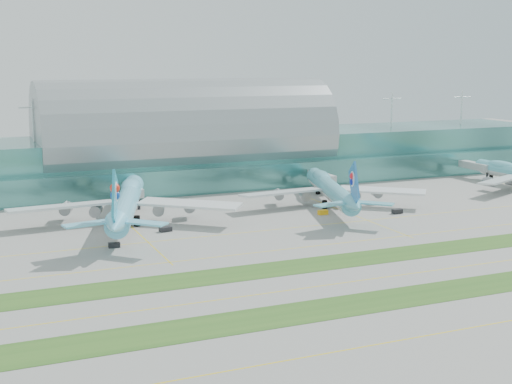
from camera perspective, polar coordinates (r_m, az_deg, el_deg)
name	(u,v)px	position (r m, az deg, el deg)	size (l,w,h in m)	color
ground	(341,264)	(181.51, 6.79, -5.71)	(700.00, 700.00, 0.00)	gray
terminal	(187,150)	(295.38, -5.57, 3.40)	(340.00, 69.10, 36.00)	#3D7A75
grass_strip_near	(405,297)	(158.93, 11.82, -8.22)	(420.00, 12.00, 0.08)	#2D591E
grass_strip_far	(337,261)	(183.17, 6.48, -5.54)	(420.00, 12.00, 0.08)	#2D591E
taxiline_a	(465,329)	(144.00, 16.40, -10.45)	(420.00, 0.35, 0.01)	yellow
taxiline_b	(370,279)	(170.02, 9.13, -6.90)	(420.00, 0.35, 0.01)	yellow
taxiline_c	(308,247)	(196.76, 4.20, -4.39)	(420.00, 0.35, 0.01)	yellow
taxiline_d	(275,229)	(215.97, 1.55, -3.02)	(420.00, 0.35, 0.01)	yellow
airliner_b	(127,201)	(226.82, -10.30, -0.72)	(69.40, 80.47, 22.68)	#6AC9EA
airliner_c	(331,188)	(250.60, 6.00, 0.30)	(63.23, 73.26, 20.61)	#5AB4C7
gse_c	(114,245)	(199.18, -11.28, -4.18)	(3.17, 1.75, 1.33)	black
gse_d	(165,229)	(214.92, -7.25, -2.97)	(3.64, 1.97, 1.42)	black
gse_e	(323,212)	(237.41, 5.37, -1.63)	(3.27, 1.68, 1.53)	#EDA40D
gse_f	(397,211)	(242.57, 11.24, -1.53)	(3.55, 1.83, 1.55)	black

